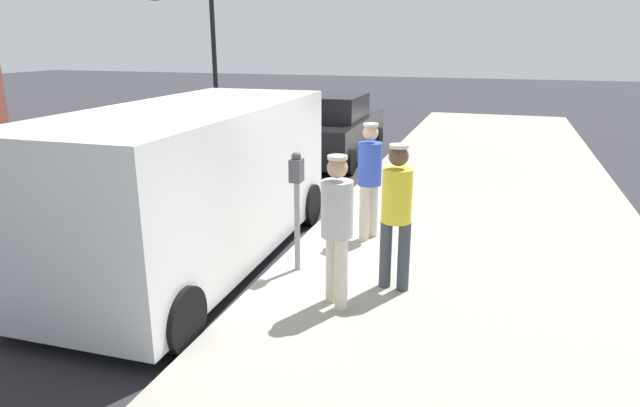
{
  "coord_description": "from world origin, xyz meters",
  "views": [
    {
      "loc": [
        3.64,
        -6.79,
        2.96
      ],
      "look_at": [
        1.65,
        -0.66,
        1.05
      ],
      "focal_mm": 31.06,
      "sensor_mm": 36.0,
      "label": 1
    }
  ],
  "objects_px": {
    "pedestrian_in_gray": "(337,222)",
    "parked_sedan_ahead": "(332,130)",
    "parked_van": "(193,182)",
    "pedestrian_in_blue": "(370,174)",
    "traffic_light_corner": "(190,22)",
    "parking_meter_near": "(297,191)",
    "pedestrian_in_yellow": "(397,208)"
  },
  "relations": [
    {
      "from": "parked_van",
      "to": "traffic_light_corner",
      "type": "relative_size",
      "value": 1.01
    },
    {
      "from": "pedestrian_in_blue",
      "to": "traffic_light_corner",
      "type": "xyz_separation_m",
      "value": [
        -8.52,
        9.74,
        2.4
      ]
    },
    {
      "from": "pedestrian_in_gray",
      "to": "parked_sedan_ahead",
      "type": "relative_size",
      "value": 0.38
    },
    {
      "from": "pedestrian_in_gray",
      "to": "parked_van",
      "type": "relative_size",
      "value": 0.32
    },
    {
      "from": "pedestrian_in_gray",
      "to": "parked_sedan_ahead",
      "type": "height_order",
      "value": "pedestrian_in_gray"
    },
    {
      "from": "parking_meter_near",
      "to": "pedestrian_in_gray",
      "type": "xyz_separation_m",
      "value": [
        0.75,
        -0.79,
        -0.07
      ]
    },
    {
      "from": "parked_van",
      "to": "traffic_light_corner",
      "type": "distance_m",
      "value": 12.99
    },
    {
      "from": "parked_van",
      "to": "parked_sedan_ahead",
      "type": "distance_m",
      "value": 7.23
    },
    {
      "from": "parking_meter_near",
      "to": "parked_van",
      "type": "distance_m",
      "value": 1.5
    },
    {
      "from": "parking_meter_near",
      "to": "parked_van",
      "type": "bearing_deg",
      "value": 175.75
    },
    {
      "from": "parking_meter_near",
      "to": "parked_sedan_ahead",
      "type": "bearing_deg",
      "value": 103.58
    },
    {
      "from": "parked_van",
      "to": "traffic_light_corner",
      "type": "bearing_deg",
      "value": 120.22
    },
    {
      "from": "pedestrian_in_gray",
      "to": "pedestrian_in_blue",
      "type": "bearing_deg",
      "value": 94.1
    },
    {
      "from": "parking_meter_near",
      "to": "pedestrian_in_yellow",
      "type": "bearing_deg",
      "value": -7.8
    },
    {
      "from": "pedestrian_in_gray",
      "to": "pedestrian_in_yellow",
      "type": "xyz_separation_m",
      "value": [
        0.52,
        0.62,
        0.02
      ]
    },
    {
      "from": "pedestrian_in_blue",
      "to": "parked_sedan_ahead",
      "type": "distance_m",
      "value": 6.38
    },
    {
      "from": "parked_van",
      "to": "pedestrian_in_gray",
      "type": "bearing_deg",
      "value": -21.96
    },
    {
      "from": "pedestrian_in_gray",
      "to": "parked_sedan_ahead",
      "type": "xyz_separation_m",
      "value": [
        -2.52,
        8.12,
        -0.36
      ]
    },
    {
      "from": "parking_meter_near",
      "to": "pedestrian_in_blue",
      "type": "bearing_deg",
      "value": 67.43
    },
    {
      "from": "pedestrian_in_yellow",
      "to": "traffic_light_corner",
      "type": "height_order",
      "value": "traffic_light_corner"
    },
    {
      "from": "parked_van",
      "to": "pedestrian_in_blue",
      "type": "bearing_deg",
      "value": 31.95
    },
    {
      "from": "pedestrian_in_gray",
      "to": "parked_van",
      "type": "bearing_deg",
      "value": 158.04
    },
    {
      "from": "pedestrian_in_gray",
      "to": "parking_meter_near",
      "type": "bearing_deg",
      "value": 133.19
    },
    {
      "from": "pedestrian_in_blue",
      "to": "pedestrian_in_yellow",
      "type": "xyz_separation_m",
      "value": [
        0.68,
        -1.59,
        0.01
      ]
    },
    {
      "from": "pedestrian_in_gray",
      "to": "parked_van",
      "type": "height_order",
      "value": "parked_van"
    },
    {
      "from": "pedestrian_in_yellow",
      "to": "parking_meter_near",
      "type": "bearing_deg",
      "value": 172.2
    },
    {
      "from": "pedestrian_in_yellow",
      "to": "traffic_light_corner",
      "type": "bearing_deg",
      "value": 129.08
    },
    {
      "from": "parked_sedan_ahead",
      "to": "pedestrian_in_gray",
      "type": "bearing_deg",
      "value": -72.79
    },
    {
      "from": "pedestrian_in_gray",
      "to": "traffic_light_corner",
      "type": "bearing_deg",
      "value": 125.99
    },
    {
      "from": "pedestrian_in_blue",
      "to": "parking_meter_near",
      "type": "bearing_deg",
      "value": -112.57
    },
    {
      "from": "pedestrian_in_blue",
      "to": "parked_van",
      "type": "distance_m",
      "value": 2.46
    },
    {
      "from": "parked_sedan_ahead",
      "to": "traffic_light_corner",
      "type": "xyz_separation_m",
      "value": [
        -6.16,
        3.82,
        2.77
      ]
    }
  ]
}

